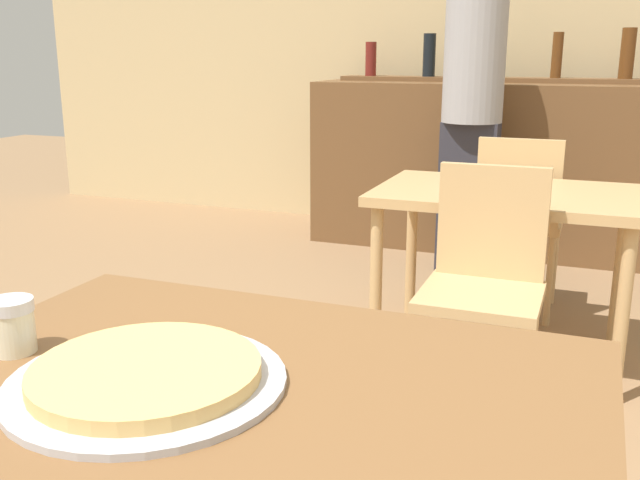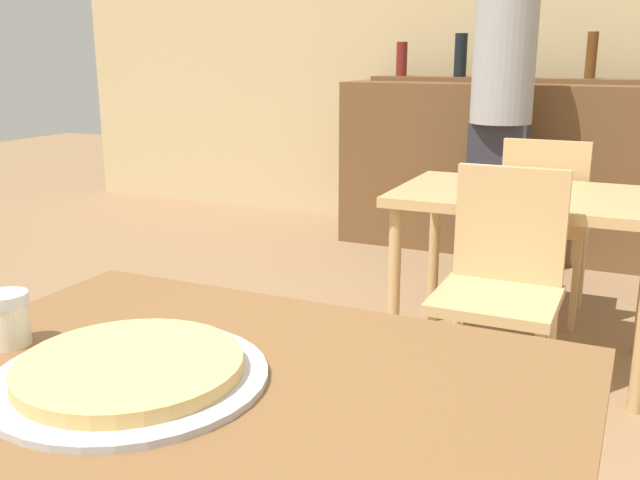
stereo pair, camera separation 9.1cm
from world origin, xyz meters
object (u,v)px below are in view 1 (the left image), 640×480
at_px(chair_far_side_front, 485,273).
at_px(chair_far_side_back, 519,212).
at_px(pizza_tray, 147,376).
at_px(cheese_shaker, 12,325).
at_px(person_standing, 473,99).

height_order(chair_far_side_front, chair_far_side_back, same).
bearing_deg(pizza_tray, chair_far_side_back, 83.41).
relative_size(chair_far_side_front, pizza_tray, 2.02).
bearing_deg(pizza_tray, cheese_shaker, 174.87).
height_order(chair_far_side_back, cheese_shaker, chair_far_side_back).
bearing_deg(person_standing, chair_far_side_front, -78.20).
height_order(chair_far_side_front, pizza_tray, chair_far_side_front).
height_order(cheese_shaker, person_standing, person_standing).
bearing_deg(chair_far_side_back, pizza_tray, 83.41).
bearing_deg(person_standing, cheese_shaker, -94.09).
distance_m(chair_far_side_front, person_standing, 1.82).
bearing_deg(person_standing, chair_far_side_back, -61.64).
height_order(chair_far_side_back, person_standing, person_standing).
distance_m(chair_far_side_front, chair_far_side_back, 1.05).
bearing_deg(cheese_shaker, person_standing, 85.91).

